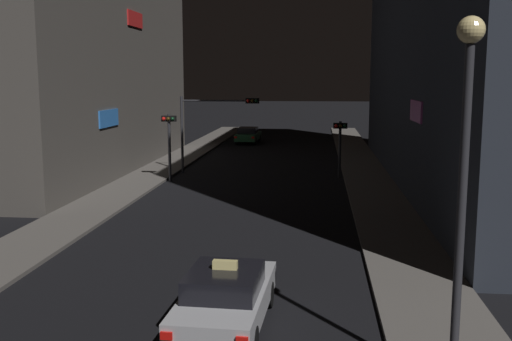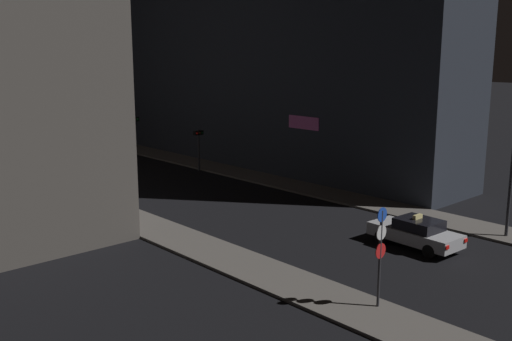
{
  "view_description": "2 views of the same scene",
  "coord_description": "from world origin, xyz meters",
  "px_view_note": "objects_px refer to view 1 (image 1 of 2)",
  "views": [
    {
      "loc": [
        3.43,
        -2.47,
        5.68
      ],
      "look_at": [
        1.23,
        18.76,
        2.38
      ],
      "focal_mm": 41.81,
      "sensor_mm": 36.0,
      "label": 1
    },
    {
      "loc": [
        -22.27,
        -4.18,
        9.23
      ],
      "look_at": [
        0.18,
        20.37,
        2.41
      ],
      "focal_mm": 41.09,
      "sensor_mm": 36.0,
      "label": 2
    }
  ],
  "objects_px": {
    "traffic_light_overhead": "(214,117)",
    "traffic_light_right_kerb": "(340,137)",
    "street_lamp_near_block": "(465,147)",
    "taxi": "(226,297)",
    "traffic_light_left_kerb": "(169,133)",
    "far_car": "(248,135)"
  },
  "relations": [
    {
      "from": "traffic_light_overhead",
      "to": "traffic_light_right_kerb",
      "type": "height_order",
      "value": "traffic_light_overhead"
    },
    {
      "from": "traffic_light_right_kerb",
      "to": "street_lamp_near_block",
      "type": "height_order",
      "value": "street_lamp_near_block"
    },
    {
      "from": "taxi",
      "to": "street_lamp_near_block",
      "type": "xyz_separation_m",
      "value": [
        4.57,
        -2.32,
        3.77
      ]
    },
    {
      "from": "traffic_light_left_kerb",
      "to": "traffic_light_overhead",
      "type": "bearing_deg",
      "value": 58.03
    },
    {
      "from": "traffic_light_overhead",
      "to": "street_lamp_near_block",
      "type": "xyz_separation_m",
      "value": [
        8.74,
        -24.68,
        1.08
      ]
    },
    {
      "from": "far_car",
      "to": "traffic_light_overhead",
      "type": "height_order",
      "value": "traffic_light_overhead"
    },
    {
      "from": "traffic_light_overhead",
      "to": "traffic_light_left_kerb",
      "type": "xyz_separation_m",
      "value": [
        -1.95,
        -3.13,
        -0.74
      ]
    },
    {
      "from": "far_car",
      "to": "traffic_light_overhead",
      "type": "bearing_deg",
      "value": -90.23
    },
    {
      "from": "far_car",
      "to": "traffic_light_right_kerb",
      "type": "xyz_separation_m",
      "value": [
        7.42,
        -18.0,
        1.63
      ]
    },
    {
      "from": "taxi",
      "to": "street_lamp_near_block",
      "type": "height_order",
      "value": "street_lamp_near_block"
    },
    {
      "from": "traffic_light_left_kerb",
      "to": "street_lamp_near_block",
      "type": "height_order",
      "value": "street_lamp_near_block"
    },
    {
      "from": "traffic_light_overhead",
      "to": "street_lamp_near_block",
      "type": "relative_size",
      "value": 0.72
    },
    {
      "from": "traffic_light_overhead",
      "to": "traffic_light_right_kerb",
      "type": "bearing_deg",
      "value": -6.46
    },
    {
      "from": "traffic_light_right_kerb",
      "to": "taxi",
      "type": "bearing_deg",
      "value": -98.77
    },
    {
      "from": "far_car",
      "to": "traffic_light_right_kerb",
      "type": "height_order",
      "value": "traffic_light_right_kerb"
    },
    {
      "from": "traffic_light_overhead",
      "to": "traffic_light_left_kerb",
      "type": "relative_size",
      "value": 1.27
    },
    {
      "from": "taxi",
      "to": "far_car",
      "type": "bearing_deg",
      "value": 95.93
    },
    {
      "from": "taxi",
      "to": "traffic_light_overhead",
      "type": "relative_size",
      "value": 0.95
    },
    {
      "from": "traffic_light_overhead",
      "to": "taxi",
      "type": "bearing_deg",
      "value": -79.42
    },
    {
      "from": "taxi",
      "to": "far_car",
      "type": "relative_size",
      "value": 1.0
    },
    {
      "from": "far_car",
      "to": "traffic_light_left_kerb",
      "type": "xyz_separation_m",
      "value": [
        -2.02,
        -20.28,
        1.96
      ]
    },
    {
      "from": "taxi",
      "to": "traffic_light_left_kerb",
      "type": "bearing_deg",
      "value": 107.67
    }
  ]
}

